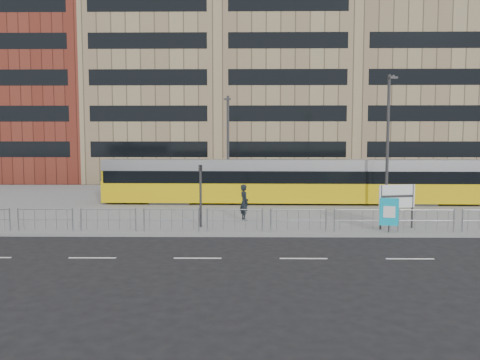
{
  "coord_description": "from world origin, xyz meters",
  "views": [
    {
      "loc": [
        -0.19,
        -21.33,
        4.41
      ],
      "look_at": [
        -0.52,
        6.0,
        2.14
      ],
      "focal_mm": 35.0,
      "sensor_mm": 36.0,
      "label": 1
    }
  ],
  "objects_px": {
    "tram": "(291,181)",
    "ad_panel": "(389,212)",
    "lamp_post_west": "(228,145)",
    "lamp_post_east": "(388,137)",
    "station_sign": "(397,198)",
    "traffic_light_west": "(201,187)",
    "pedestrian": "(244,202)"
  },
  "relations": [
    {
      "from": "station_sign",
      "to": "traffic_light_west",
      "type": "xyz_separation_m",
      "value": [
        -9.61,
        0.37,
        0.48
      ]
    },
    {
      "from": "ad_panel",
      "to": "lamp_post_east",
      "type": "relative_size",
      "value": 0.2
    },
    {
      "from": "lamp_post_east",
      "to": "tram",
      "type": "bearing_deg",
      "value": 150.38
    },
    {
      "from": "tram",
      "to": "traffic_light_west",
      "type": "distance_m",
      "value": 10.43
    },
    {
      "from": "lamp_post_west",
      "to": "lamp_post_east",
      "type": "bearing_deg",
      "value": -17.62
    },
    {
      "from": "station_sign",
      "to": "lamp_post_east",
      "type": "height_order",
      "value": "lamp_post_east"
    },
    {
      "from": "tram",
      "to": "pedestrian",
      "type": "xyz_separation_m",
      "value": [
        -3.18,
        -6.95,
        -0.54
      ]
    },
    {
      "from": "traffic_light_west",
      "to": "station_sign",
      "type": "bearing_deg",
      "value": -24.22
    },
    {
      "from": "station_sign",
      "to": "lamp_post_west",
      "type": "distance_m",
      "value": 12.88
    },
    {
      "from": "tram",
      "to": "pedestrian",
      "type": "distance_m",
      "value": 7.66
    },
    {
      "from": "tram",
      "to": "ad_panel",
      "type": "xyz_separation_m",
      "value": [
        3.61,
        -10.25,
        -0.56
      ]
    },
    {
      "from": "pedestrian",
      "to": "lamp_post_west",
      "type": "bearing_deg",
      "value": -10.4
    },
    {
      "from": "lamp_post_west",
      "to": "lamp_post_east",
      "type": "distance_m",
      "value": 10.42
    },
    {
      "from": "station_sign",
      "to": "lamp_post_west",
      "type": "relative_size",
      "value": 0.29
    },
    {
      "from": "tram",
      "to": "lamp_post_east",
      "type": "height_order",
      "value": "lamp_post_east"
    },
    {
      "from": "ad_panel",
      "to": "traffic_light_west",
      "type": "xyz_separation_m",
      "value": [
        -8.95,
        1.31,
        1.02
      ]
    },
    {
      "from": "lamp_post_west",
      "to": "traffic_light_west",
      "type": "bearing_deg",
      "value": -96.6
    },
    {
      "from": "tram",
      "to": "lamp_post_west",
      "type": "relative_size",
      "value": 3.5
    },
    {
      "from": "pedestrian",
      "to": "traffic_light_west",
      "type": "distance_m",
      "value": 3.11
    },
    {
      "from": "station_sign",
      "to": "lamp_post_east",
      "type": "distance_m",
      "value": 6.96
    },
    {
      "from": "traffic_light_west",
      "to": "lamp_post_east",
      "type": "xyz_separation_m",
      "value": [
        10.95,
        5.75,
        2.55
      ]
    },
    {
      "from": "tram",
      "to": "lamp_post_west",
      "type": "distance_m",
      "value": 5.0
    },
    {
      "from": "lamp_post_west",
      "to": "lamp_post_east",
      "type": "height_order",
      "value": "lamp_post_east"
    },
    {
      "from": "station_sign",
      "to": "ad_panel",
      "type": "xyz_separation_m",
      "value": [
        -0.66,
        -0.95,
        -0.55
      ]
    },
    {
      "from": "traffic_light_west",
      "to": "lamp_post_west",
      "type": "relative_size",
      "value": 0.42
    },
    {
      "from": "pedestrian",
      "to": "traffic_light_west",
      "type": "xyz_separation_m",
      "value": [
        -2.17,
        -1.99,
        1.0
      ]
    },
    {
      "from": "station_sign",
      "to": "pedestrian",
      "type": "bearing_deg",
      "value": 149.87
    },
    {
      "from": "station_sign",
      "to": "pedestrian",
      "type": "relative_size",
      "value": 1.11
    },
    {
      "from": "tram",
      "to": "ad_panel",
      "type": "relative_size",
      "value": 15.85
    },
    {
      "from": "tram",
      "to": "lamp_post_east",
      "type": "xyz_separation_m",
      "value": [
        5.61,
        -3.19,
        3.01
      ]
    },
    {
      "from": "station_sign",
      "to": "pedestrian",
      "type": "distance_m",
      "value": 7.83
    },
    {
      "from": "tram",
      "to": "station_sign",
      "type": "height_order",
      "value": "tram"
    }
  ]
}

